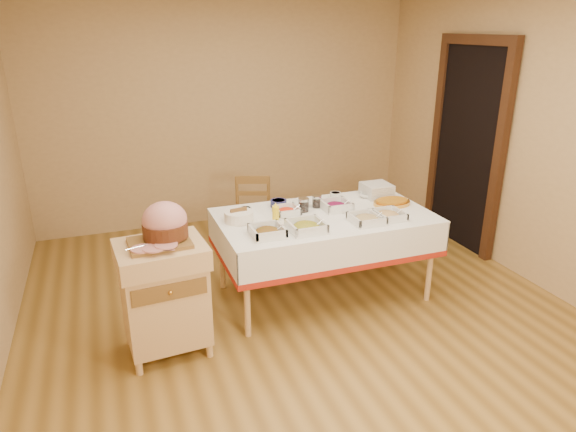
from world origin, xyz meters
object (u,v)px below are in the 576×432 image
object	(u,v)px
dining_chair	(253,218)
plate_stack	(377,190)
ham_on_board	(164,225)
mustard_bottle	(276,214)
butcher_cart	(164,292)
brass_platter	(392,202)
preserve_jar_left	(304,206)
bread_basket	(239,216)
preserve_jar_right	(317,202)
dining_table	(324,232)

from	to	relation	value
dining_chair	plate_stack	world-z (taller)	plate_stack
ham_on_board	mustard_bottle	world-z (taller)	ham_on_board
butcher_cart	ham_on_board	xyz separation A→B (m)	(0.04, 0.04, 0.49)
brass_platter	preserve_jar_left	bearing A→B (deg)	172.62
mustard_bottle	bread_basket	world-z (taller)	mustard_bottle
preserve_jar_right	brass_platter	distance (m)	0.69
mustard_bottle	preserve_jar_right	bearing A→B (deg)	26.97
mustard_bottle	plate_stack	size ratio (longest dim) A/B	0.70
preserve_jar_right	butcher_cart	bearing A→B (deg)	-157.39
preserve_jar_left	preserve_jar_right	xyz separation A→B (m)	(0.15, 0.06, -0.00)
plate_stack	brass_platter	world-z (taller)	plate_stack
dining_chair	mustard_bottle	distance (m)	1.09
ham_on_board	brass_platter	world-z (taller)	ham_on_board
dining_chair	preserve_jar_left	distance (m)	0.94
dining_table	mustard_bottle	bearing A→B (deg)	-175.44
dining_chair	brass_platter	distance (m)	1.44
bread_basket	preserve_jar_left	bearing A→B (deg)	3.86
dining_chair	preserve_jar_right	bearing A→B (deg)	-64.07
bread_basket	brass_platter	distance (m)	1.41
bread_basket	brass_platter	xyz separation A→B (m)	(1.41, -0.07, -0.02)
dining_table	ham_on_board	xyz separation A→B (m)	(-1.38, -0.36, 0.38)
dining_chair	preserve_jar_left	xyz separation A→B (m)	(0.22, -0.83, 0.38)
dining_chair	brass_platter	bearing A→B (deg)	-42.02
preserve_jar_right	plate_stack	bearing A→B (deg)	8.18
preserve_jar_right	plate_stack	size ratio (longest dim) A/B	0.43
brass_platter	butcher_cart	bearing A→B (deg)	-168.40
dining_table	mustard_bottle	world-z (taller)	mustard_bottle
dining_chair	plate_stack	xyz separation A→B (m)	(1.03, -0.68, 0.39)
butcher_cart	mustard_bottle	world-z (taller)	mustard_bottle
preserve_jar_right	mustard_bottle	bearing A→B (deg)	-153.03
ham_on_board	plate_stack	xyz separation A→B (m)	(2.05, 0.66, -0.16)
bread_basket	plate_stack	size ratio (longest dim) A/B	0.95
ham_on_board	plate_stack	bearing A→B (deg)	17.81
dining_chair	mustard_bottle	xyz separation A→B (m)	(-0.09, -1.01, 0.40)
dining_chair	plate_stack	bearing A→B (deg)	-33.37
butcher_cart	dining_chair	size ratio (longest dim) A/B	1.02
butcher_cart	brass_platter	xyz separation A→B (m)	(2.10, 0.43, 0.29)
dining_table	preserve_jar_left	world-z (taller)	preserve_jar_left
dining_table	preserve_jar_right	distance (m)	0.29
dining_chair	mustard_bottle	size ratio (longest dim) A/B	4.79
dining_table	dining_chair	distance (m)	1.05
dining_chair	plate_stack	distance (m)	1.29
preserve_jar_left	brass_platter	distance (m)	0.82
preserve_jar_left	bread_basket	bearing A→B (deg)	-176.14
dining_table	bread_basket	world-z (taller)	bread_basket
preserve_jar_right	plate_stack	distance (m)	0.66
plate_stack	butcher_cart	bearing A→B (deg)	-161.68
dining_table	mustard_bottle	size ratio (longest dim) A/B	10.35
ham_on_board	mustard_bottle	xyz separation A→B (m)	(0.93, 0.33, -0.14)
preserve_jar_right	dining_chair	bearing A→B (deg)	115.93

